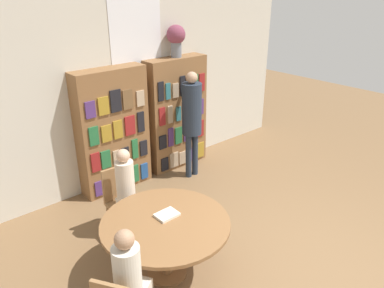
% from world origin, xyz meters
% --- Properties ---
extents(ground_plane, '(16.00, 16.00, 0.00)m').
position_xyz_m(ground_plane, '(0.00, 0.00, 0.00)').
color(ground_plane, brown).
extents(wall_back, '(6.40, 0.07, 3.00)m').
position_xyz_m(wall_back, '(0.00, 3.33, 1.51)').
color(wall_back, beige).
rests_on(wall_back, ground_plane).
extents(bookshelf_left, '(1.11, 0.34, 1.90)m').
position_xyz_m(bookshelf_left, '(-0.61, 3.14, 0.95)').
color(bookshelf_left, brown).
rests_on(bookshelf_left, ground_plane).
extents(bookshelf_right, '(1.11, 0.34, 1.90)m').
position_xyz_m(bookshelf_right, '(0.61, 3.14, 0.95)').
color(bookshelf_right, brown).
rests_on(bookshelf_right, ground_plane).
extents(flower_vase, '(0.30, 0.30, 0.50)m').
position_xyz_m(flower_vase, '(0.64, 3.14, 2.21)').
color(flower_vase, slate).
rests_on(flower_vase, bookshelf_right).
extents(reading_table, '(1.38, 1.38, 0.71)m').
position_xyz_m(reading_table, '(-1.22, 1.05, 0.61)').
color(reading_table, brown).
rests_on(reading_table, ground_plane).
extents(chair_left_side, '(0.43, 0.43, 0.89)m').
position_xyz_m(chair_left_side, '(-1.15, 2.08, 0.49)').
color(chair_left_side, olive).
rests_on(chair_left_side, ground_plane).
extents(seated_reader_left, '(0.25, 0.36, 1.22)m').
position_xyz_m(seated_reader_left, '(-1.16, 1.89, 0.67)').
color(seated_reader_left, beige).
rests_on(seated_reader_left, ground_plane).
extents(seated_reader_right, '(0.40, 0.37, 1.23)m').
position_xyz_m(seated_reader_right, '(-1.94, 0.61, 0.68)').
color(seated_reader_right, beige).
rests_on(seated_reader_right, ground_plane).
extents(librarian_standing, '(0.31, 0.58, 1.77)m').
position_xyz_m(librarian_standing, '(0.53, 2.63, 1.09)').
color(librarian_standing, '#232D3D').
rests_on(librarian_standing, ground_plane).
extents(open_book_on_table, '(0.24, 0.18, 0.03)m').
position_xyz_m(open_book_on_table, '(-1.14, 1.12, 0.72)').
color(open_book_on_table, silver).
rests_on(open_book_on_table, reading_table).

